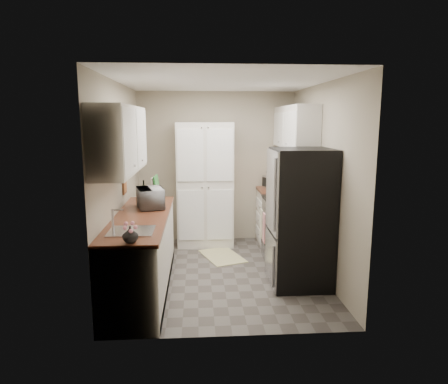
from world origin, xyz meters
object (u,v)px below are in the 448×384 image
Objects in this scene: electric_range at (288,230)px; microwave at (151,198)px; pantry_cabinet at (205,185)px; refrigerator at (301,218)px; toaster_oven at (275,182)px; wine_bottle at (144,191)px.

microwave reaches higher than electric_range.
pantry_cabinet is 4.31× the size of microwave.
toaster_oven is at bearing 89.59° from refrigerator.
electric_range is 0.66× the size of refrigerator.
wine_bottle is at bearing 176.45° from electric_range.
microwave is (-1.90, -0.41, 0.57)m from electric_range.
electric_range is 2.13m from wine_bottle.
electric_range is 2.02m from microwave.
refrigerator is 3.66× the size of microwave.
pantry_cabinet is 1.77× the size of electric_range.
toaster_oven is (0.01, 1.75, 0.17)m from refrigerator.
refrigerator is 1.75m from toaster_oven.
refrigerator is (1.14, -1.73, -0.15)m from pantry_cabinet.
refrigerator is at bearing -56.54° from pantry_cabinet.
pantry_cabinet is 1.58m from electric_range.
refrigerator is at bearing -92.48° from electric_range.
microwave is at bearing -118.40° from pantry_cabinet.
microwave is at bearing -160.24° from toaster_oven.
electric_range is at bearing -92.74° from microwave.
refrigerator is 6.62× the size of wine_bottle.
pantry_cabinet is 1.18× the size of refrigerator.
electric_range is 1.09m from toaster_oven.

